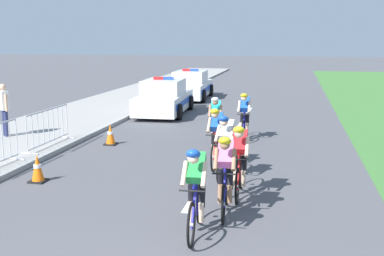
% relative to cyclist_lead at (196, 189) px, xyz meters
% --- Properties ---
extents(sidewalk_slab, '(4.15, 60.00, 0.12)m').
position_rel_cyclist_lead_xyz_m(sidewalk_slab, '(-6.99, 10.20, -0.73)').
color(sidewalk_slab, gray).
rests_on(sidewalk_slab, ground).
extents(kerb_edge, '(0.16, 60.00, 0.13)m').
position_rel_cyclist_lead_xyz_m(kerb_edge, '(-5.00, 10.20, -0.72)').
color(kerb_edge, '#9E9E99').
rests_on(kerb_edge, ground).
extents(lane_markings_centre, '(0.14, 21.60, 0.01)m').
position_rel_cyclist_lead_xyz_m(lane_markings_centre, '(-0.40, 3.68, -0.78)').
color(lane_markings_centre, white).
rests_on(lane_markings_centre, ground).
extents(cyclist_lead, '(0.43, 1.72, 1.56)m').
position_rel_cyclist_lead_xyz_m(cyclist_lead, '(0.00, 0.00, 0.00)').
color(cyclist_lead, black).
rests_on(cyclist_lead, ground).
extents(cyclist_second, '(0.44, 1.72, 1.56)m').
position_rel_cyclist_lead_xyz_m(cyclist_second, '(0.34, 1.02, 0.00)').
color(cyclist_second, black).
rests_on(cyclist_second, ground).
extents(cyclist_third, '(0.42, 1.72, 1.56)m').
position_rel_cyclist_lead_xyz_m(cyclist_third, '(0.48, 2.05, 0.00)').
color(cyclist_third, black).
rests_on(cyclist_third, ground).
extents(cyclist_fourth, '(0.44, 1.72, 1.56)m').
position_rel_cyclist_lead_xyz_m(cyclist_fourth, '(0.04, 3.20, 0.00)').
color(cyclist_fourth, black).
rests_on(cyclist_fourth, ground).
extents(cyclist_fifth, '(0.42, 1.72, 1.56)m').
position_rel_cyclist_lead_xyz_m(cyclist_fifth, '(-0.35, 4.21, 0.00)').
color(cyclist_fifth, black).
rests_on(cyclist_fifth, ground).
extents(cyclist_sixth, '(0.45, 1.72, 1.56)m').
position_rel_cyclist_lead_xyz_m(cyclist_sixth, '(-0.73, 6.39, 0.00)').
color(cyclist_sixth, black).
rests_on(cyclist_sixth, ground).
extents(cyclist_seventh, '(0.42, 1.72, 1.56)m').
position_rel_cyclist_lead_xyz_m(cyclist_seventh, '(0.02, 7.49, 0.00)').
color(cyclist_seventh, black).
rests_on(cyclist_seventh, ground).
extents(police_car_nearest, '(2.17, 4.48, 1.59)m').
position_rel_cyclist_lead_xyz_m(police_car_nearest, '(-3.87, 11.88, -0.11)').
color(police_car_nearest, white).
rests_on(police_car_nearest, ground).
extents(police_car_second, '(2.12, 4.46, 1.59)m').
position_rel_cyclist_lead_xyz_m(police_car_second, '(-3.87, 17.13, -0.11)').
color(police_car_second, silver).
rests_on(police_car_second, ground).
extents(crowd_barrier_rear, '(0.51, 2.32, 1.07)m').
position_rel_cyclist_lead_xyz_m(crowd_barrier_rear, '(-5.41, 4.93, -0.14)').
color(crowd_barrier_rear, '#B7BABF').
rests_on(crowd_barrier_rear, sidewalk_slab).
extents(traffic_cone_near, '(0.36, 0.36, 0.64)m').
position_rel_cyclist_lead_xyz_m(traffic_cone_near, '(-3.90, 5.91, -0.48)').
color(traffic_cone_near, black).
rests_on(traffic_cone_near, ground).
extents(traffic_cone_mid, '(0.36, 0.36, 0.64)m').
position_rel_cyclist_lead_xyz_m(traffic_cone_mid, '(-4.09, 2.05, -0.48)').
color(traffic_cone_mid, black).
rests_on(traffic_cone_mid, ground).
extents(spectator_closest, '(0.46, 0.39, 1.68)m').
position_rel_cyclist_lead_xyz_m(spectator_closest, '(-7.44, 5.86, 0.30)').
color(spectator_closest, '#23284C').
rests_on(spectator_closest, sidewalk_slab).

